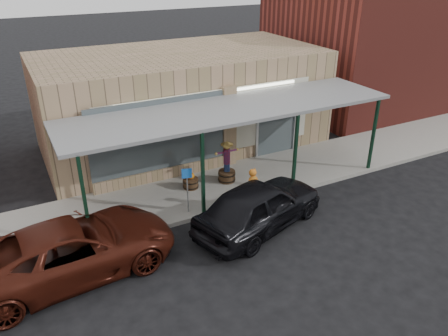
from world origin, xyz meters
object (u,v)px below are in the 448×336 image
barrel_pumpkin (191,182)px  car_maroon (74,249)px  barrel_scarecrow (227,168)px  parked_sedan (260,205)px  handicap_sign (187,185)px

barrel_pumpkin → car_maroon: bearing=-149.3°
barrel_scarecrow → parked_sedan: (-0.42, -3.02, 0.10)m
barrel_pumpkin → parked_sedan: parked_sedan is taller
parked_sedan → car_maroon: bearing=67.6°
barrel_scarecrow → parked_sedan: size_ratio=0.32×
car_maroon → barrel_pumpkin: bearing=-64.7°
barrel_pumpkin → handicap_sign: (-0.75, -1.52, 0.80)m
barrel_scarecrow → car_maroon: 6.57m
barrel_scarecrow → barrel_pumpkin: size_ratio=2.48×
handicap_sign → car_maroon: size_ratio=0.29×
car_maroon → barrel_scarecrow: bearing=-72.1°
barrel_scarecrow → handicap_sign: 2.62m
handicap_sign → car_maroon: 4.07m
barrel_pumpkin → parked_sedan: (1.00, -3.15, 0.42)m
barrel_pumpkin → parked_sedan: size_ratio=0.13×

